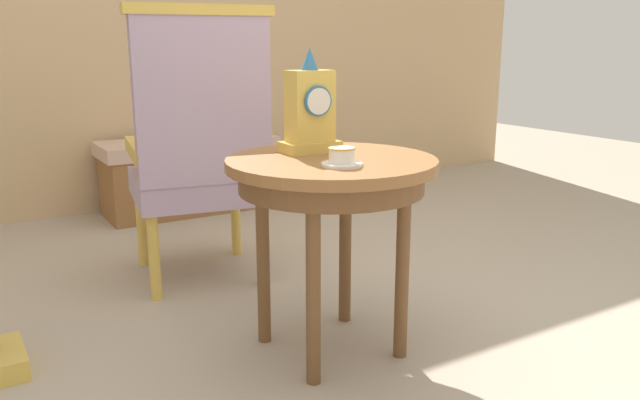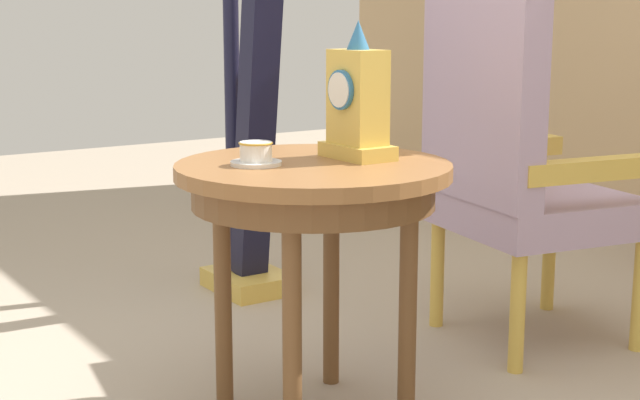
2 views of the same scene
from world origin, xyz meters
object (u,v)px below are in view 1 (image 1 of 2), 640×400
at_px(mantel_clock, 310,111).
at_px(armchair, 199,146).
at_px(teacup_left, 342,158).
at_px(window_bench, 190,175).
at_px(side_table, 331,183).

bearing_deg(mantel_clock, armchair, 101.26).
relative_size(teacup_left, window_bench, 0.12).
distance_m(teacup_left, armchair, 0.94).
height_order(teacup_left, armchair, armchair).
xyz_separation_m(mantel_clock, window_bench, (0.24, 1.86, -0.56)).
bearing_deg(teacup_left, side_table, 70.37).
height_order(armchair, window_bench, armchair).
relative_size(teacup_left, armchair, 0.11).
height_order(side_table, mantel_clock, mantel_clock).
bearing_deg(armchair, mantel_clock, -78.74).
height_order(teacup_left, window_bench, teacup_left).
bearing_deg(window_bench, teacup_left, -97.77).
distance_m(side_table, teacup_left, 0.17).
xyz_separation_m(teacup_left, window_bench, (0.29, 2.12, -0.45)).
bearing_deg(teacup_left, window_bench, 82.23).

